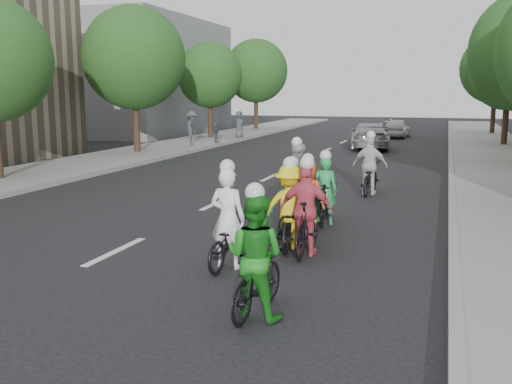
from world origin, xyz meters
The scene contains 24 objects.
ground centered at (0.00, 0.00, 0.00)m, with size 120.00×120.00×0.00m, color black.
sidewalk_left centered at (-8.00, 10.00, 0.07)m, with size 4.00×80.00×0.15m, color gray.
curb_left centered at (-6.05, 10.00, 0.09)m, with size 0.18×80.00×0.18m, color #999993.
curb_right centered at (6.05, 10.00, 0.09)m, with size 0.18×80.00×0.18m, color #999993.
bldg_sw centered at (-16.00, 28.00, 4.00)m, with size 10.00×14.00×8.00m, color slate.
tree_l_3 centered at (-8.20, 15.00, 4.52)m, with size 4.80×4.80×6.93m.
tree_l_4 centered at (-8.20, 24.00, 3.96)m, with size 4.00×4.00×5.97m.
tree_l_5 centered at (-8.20, 33.00, 4.52)m, with size 4.80×4.80×6.93m.
tree_r_2 centered at (8.80, 24.60, 3.96)m, with size 4.00×4.00×5.97m.
tree_r_3 centered at (8.80, 33.60, 4.52)m, with size 4.80×4.80×6.93m.
cyclist_0 centered at (2.37, -0.16, 0.60)m, with size 0.70×1.73×1.87m.
cyclist_1 centered at (3.50, -2.10, 0.69)m, with size 0.88×1.61×1.82m.
cyclist_2 centered at (3.03, 1.34, 0.65)m, with size 1.10×1.85×1.77m.
cyclist_3 centered at (3.46, 0.97, 0.68)m, with size 0.99×1.73×1.85m.
cyclist_4 centered at (3.04, 2.82, 0.58)m, with size 0.93×1.80×1.69m.
cyclist_5 centered at (3.28, 3.53, 0.59)m, with size 0.59×1.61×1.70m.
cyclist_6 centered at (2.38, 4.42, 0.67)m, with size 0.85×1.80×1.90m.
cyclist_7 centered at (3.02, 1.55, 0.68)m, with size 1.08×1.81×1.76m.
cyclist_8 centered at (3.74, 7.72, 0.64)m, with size 1.03×1.87×1.86m.
follow_car_lead centered at (2.01, 21.20, 0.68)m, with size 1.91×4.70×1.36m, color #A7A8AC.
follow_car_trail centered at (2.71, 29.49, 0.62)m, with size 1.46×3.64×1.24m, color silver.
spectator_0 centered at (-6.83, 18.28, 1.07)m, with size 1.19×0.68×1.83m, color #494955.
spectator_1 centered at (-6.30, 20.30, 0.90)m, with size 0.88×0.37×1.50m, color #51505E.
spectator_2 centered at (-6.36, 24.17, 0.98)m, with size 0.81×0.53×1.65m, color #4A4B57.
Camera 1 is at (5.80, -9.02, 2.98)m, focal length 40.00 mm.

